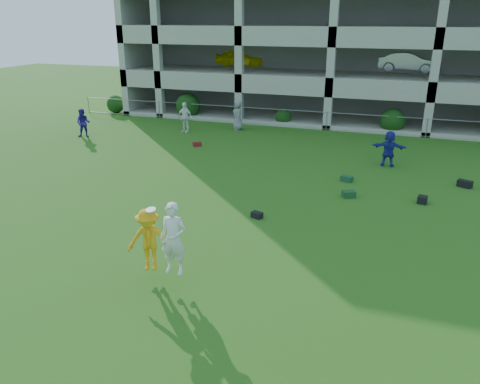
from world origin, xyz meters
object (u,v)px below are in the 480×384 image
at_px(frisbee_contest, 157,239).
at_px(crate_d, 422,200).
at_px(bystander_b, 185,117).
at_px(bystander_d, 389,149).
at_px(parking_garage, 350,28).
at_px(bystander_a, 83,123).
at_px(bystander_c, 238,115).

bearing_deg(frisbee_contest, crate_d, 50.36).
bearing_deg(bystander_b, bystander_d, -6.36).
height_order(frisbee_contest, parking_garage, parking_garage).
distance_m(bystander_d, frisbee_contest, 14.19).
bearing_deg(frisbee_contest, bystander_d, 67.29).
relative_size(bystander_a, frisbee_contest, 0.81).
bearing_deg(parking_garage, crate_d, -74.38).
height_order(bystander_c, frisbee_contest, frisbee_contest).
xyz_separation_m(bystander_b, bystander_d, (12.43, -3.32, -0.06)).
height_order(bystander_c, parking_garage, parking_garage).
relative_size(bystander_b, parking_garage, 0.06).
relative_size(bystander_d, crate_d, 5.02).
relative_size(bystander_d, frisbee_contest, 0.84).
bearing_deg(frisbee_contest, bystander_a, 132.60).
height_order(crate_d, frisbee_contest, frisbee_contest).
height_order(bystander_b, bystander_c, bystander_c).
distance_m(bystander_b, frisbee_contest, 17.83).
height_order(bystander_c, crate_d, bystander_c).
xyz_separation_m(bystander_a, bystander_c, (8.15, 4.86, 0.10)).
bearing_deg(bystander_b, bystander_a, -140.20).
distance_m(bystander_b, crate_d, 16.09).
height_order(bystander_b, frisbee_contest, frisbee_contest).
bearing_deg(frisbee_contest, bystander_c, 102.56).
bearing_deg(bystander_d, crate_d, 108.39).
xyz_separation_m(bystander_c, bystander_d, (9.51, -5.02, -0.07)).
distance_m(bystander_a, bystander_c, 9.49).
relative_size(bystander_b, bystander_d, 1.07).
xyz_separation_m(bystander_c, parking_garage, (5.43, 10.39, 5.06)).
xyz_separation_m(bystander_b, frisbee_contest, (6.95, -16.41, 0.33)).
bearing_deg(bystander_a, crate_d, -35.12).
relative_size(crate_d, parking_garage, 0.01).
bearing_deg(bystander_c, bystander_a, -91.10).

